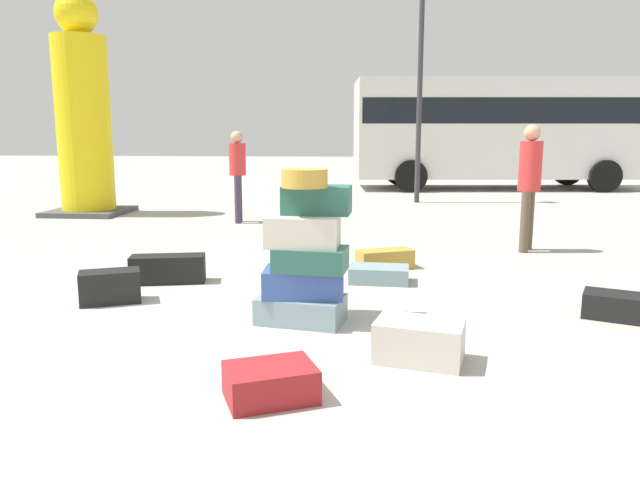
{
  "coord_description": "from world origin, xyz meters",
  "views": [
    {
      "loc": [
        0.84,
        -4.25,
        1.58
      ],
      "look_at": [
        0.22,
        2.33,
        0.41
      ],
      "focal_mm": 33.32,
      "sensor_mm": 36.0,
      "label": 1
    }
  ],
  "objects_px": {
    "person_bearded_onlooker": "(238,168)",
    "person_tourist_with_camera": "(530,177)",
    "suitcase_cream_foreground_near": "(419,341)",
    "suitcase_black_left_side": "(168,269)",
    "suitcase_tower": "(306,256)",
    "suitcase_maroon_upright_blue": "(270,382)",
    "suitcase_black_white_trunk": "(617,306)",
    "suitcase_slate_foreground_far": "(379,274)",
    "parked_bus": "(497,126)",
    "yellow_dummy_statue": "(83,118)",
    "suitcase_tan_behind_tower": "(385,259)",
    "lamp_post": "(421,42)",
    "suitcase_black_right_side": "(110,287)"
  },
  "relations": [
    {
      "from": "suitcase_black_right_side",
      "to": "lamp_post",
      "type": "distance_m",
      "value": 10.21
    },
    {
      "from": "suitcase_cream_foreground_near",
      "to": "lamp_post",
      "type": "xyz_separation_m",
      "value": [
        0.66,
        10.17,
        3.51
      ]
    },
    {
      "from": "suitcase_tower",
      "to": "suitcase_tan_behind_tower",
      "type": "relative_size",
      "value": 1.98
    },
    {
      "from": "suitcase_black_right_side",
      "to": "person_tourist_with_camera",
      "type": "distance_m",
      "value": 5.53
    },
    {
      "from": "suitcase_cream_foreground_near",
      "to": "suitcase_black_right_side",
      "type": "bearing_deg",
      "value": 169.93
    },
    {
      "from": "suitcase_slate_foreground_far",
      "to": "parked_bus",
      "type": "height_order",
      "value": "parked_bus"
    },
    {
      "from": "suitcase_black_left_side",
      "to": "suitcase_black_white_trunk",
      "type": "relative_size",
      "value": 1.46
    },
    {
      "from": "suitcase_tower",
      "to": "suitcase_maroon_upright_blue",
      "type": "height_order",
      "value": "suitcase_tower"
    },
    {
      "from": "suitcase_slate_foreground_far",
      "to": "person_bearded_onlooker",
      "type": "distance_m",
      "value": 5.05
    },
    {
      "from": "person_bearded_onlooker",
      "to": "person_tourist_with_camera",
      "type": "height_order",
      "value": "person_tourist_with_camera"
    },
    {
      "from": "lamp_post",
      "to": "person_bearded_onlooker",
      "type": "bearing_deg",
      "value": -133.74
    },
    {
      "from": "suitcase_tower",
      "to": "suitcase_black_left_side",
      "type": "height_order",
      "value": "suitcase_tower"
    },
    {
      "from": "suitcase_black_right_side",
      "to": "suitcase_cream_foreground_near",
      "type": "distance_m",
      "value": 3.08
    },
    {
      "from": "suitcase_tower",
      "to": "suitcase_black_left_side",
      "type": "xyz_separation_m",
      "value": [
        -1.65,
        1.22,
        -0.43
      ]
    },
    {
      "from": "suitcase_slate_foreground_far",
      "to": "yellow_dummy_statue",
      "type": "height_order",
      "value": "yellow_dummy_statue"
    },
    {
      "from": "suitcase_black_white_trunk",
      "to": "person_bearded_onlooker",
      "type": "relative_size",
      "value": 0.33
    },
    {
      "from": "person_tourist_with_camera",
      "to": "suitcase_tan_behind_tower",
      "type": "bearing_deg",
      "value": -28.7
    },
    {
      "from": "suitcase_cream_foreground_near",
      "to": "person_tourist_with_camera",
      "type": "xyz_separation_m",
      "value": [
        1.75,
        4.22,
        0.88
      ]
    },
    {
      "from": "suitcase_black_right_side",
      "to": "suitcase_black_left_side",
      "type": "bearing_deg",
      "value": 47.72
    },
    {
      "from": "suitcase_tower",
      "to": "suitcase_black_right_side",
      "type": "distance_m",
      "value": 2.01
    },
    {
      "from": "suitcase_tower",
      "to": "yellow_dummy_statue",
      "type": "height_order",
      "value": "yellow_dummy_statue"
    },
    {
      "from": "suitcase_cream_foreground_near",
      "to": "suitcase_black_left_side",
      "type": "bearing_deg",
      "value": 154.69
    },
    {
      "from": "suitcase_black_left_side",
      "to": "lamp_post",
      "type": "bearing_deg",
      "value": 56.32
    },
    {
      "from": "suitcase_tower",
      "to": "suitcase_black_white_trunk",
      "type": "bearing_deg",
      "value": 7.17
    },
    {
      "from": "lamp_post",
      "to": "suitcase_black_left_side",
      "type": "bearing_deg",
      "value": -111.55
    },
    {
      "from": "suitcase_tower",
      "to": "suitcase_black_white_trunk",
      "type": "height_order",
      "value": "suitcase_tower"
    },
    {
      "from": "yellow_dummy_statue",
      "to": "suitcase_black_white_trunk",
      "type": "bearing_deg",
      "value": -38.48
    },
    {
      "from": "suitcase_maroon_upright_blue",
      "to": "person_bearded_onlooker",
      "type": "xyz_separation_m",
      "value": [
        -1.87,
        7.25,
        0.89
      ]
    },
    {
      "from": "suitcase_tan_behind_tower",
      "to": "person_tourist_with_camera",
      "type": "height_order",
      "value": "person_tourist_with_camera"
    },
    {
      "from": "person_bearded_onlooker",
      "to": "lamp_post",
      "type": "height_order",
      "value": "lamp_post"
    },
    {
      "from": "suitcase_cream_foreground_near",
      "to": "suitcase_slate_foreground_far",
      "type": "bearing_deg",
      "value": 110.24
    },
    {
      "from": "suitcase_black_left_side",
      "to": "suitcase_maroon_upright_blue",
      "type": "distance_m",
      "value": 3.19
    },
    {
      "from": "suitcase_black_left_side",
      "to": "parked_bus",
      "type": "bearing_deg",
      "value": 52.41
    },
    {
      "from": "suitcase_black_right_side",
      "to": "suitcase_slate_foreground_far",
      "type": "bearing_deg",
      "value": -1.49
    },
    {
      "from": "suitcase_slate_foreground_far",
      "to": "suitcase_black_left_side",
      "type": "bearing_deg",
      "value": -171.01
    },
    {
      "from": "suitcase_black_left_side",
      "to": "person_tourist_with_camera",
      "type": "height_order",
      "value": "person_tourist_with_camera"
    },
    {
      "from": "suitcase_black_white_trunk",
      "to": "yellow_dummy_statue",
      "type": "xyz_separation_m",
      "value": [
        -7.87,
        6.26,
        1.8
      ]
    },
    {
      "from": "parked_bus",
      "to": "lamp_post",
      "type": "relative_size",
      "value": 1.54
    },
    {
      "from": "yellow_dummy_statue",
      "to": "lamp_post",
      "type": "distance_m",
      "value": 7.49
    },
    {
      "from": "suitcase_maroon_upright_blue",
      "to": "parked_bus",
      "type": "relative_size",
      "value": 0.06
    },
    {
      "from": "parked_bus",
      "to": "suitcase_cream_foreground_near",
      "type": "bearing_deg",
      "value": -108.31
    },
    {
      "from": "suitcase_maroon_upright_blue",
      "to": "lamp_post",
      "type": "relative_size",
      "value": 0.1
    },
    {
      "from": "suitcase_black_white_trunk",
      "to": "person_tourist_with_camera",
      "type": "distance_m",
      "value": 3.19
    },
    {
      "from": "suitcase_black_white_trunk",
      "to": "suitcase_cream_foreground_near",
      "type": "bearing_deg",
      "value": -124.16
    },
    {
      "from": "suitcase_maroon_upright_blue",
      "to": "suitcase_black_white_trunk",
      "type": "bearing_deg",
      "value": 10.5
    },
    {
      "from": "suitcase_slate_foreground_far",
      "to": "person_bearded_onlooker",
      "type": "relative_size",
      "value": 0.38
    },
    {
      "from": "suitcase_black_white_trunk",
      "to": "parked_bus",
      "type": "xyz_separation_m",
      "value": [
        1.44,
        13.01,
        1.72
      ]
    },
    {
      "from": "suitcase_black_right_side",
      "to": "suitcase_cream_foreground_near",
      "type": "xyz_separation_m",
      "value": [
        2.82,
        -1.23,
        -0.01
      ]
    },
    {
      "from": "suitcase_cream_foreground_near",
      "to": "person_tourist_with_camera",
      "type": "distance_m",
      "value": 4.66
    },
    {
      "from": "suitcase_tan_behind_tower",
      "to": "parked_bus",
      "type": "relative_size",
      "value": 0.08
    }
  ]
}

